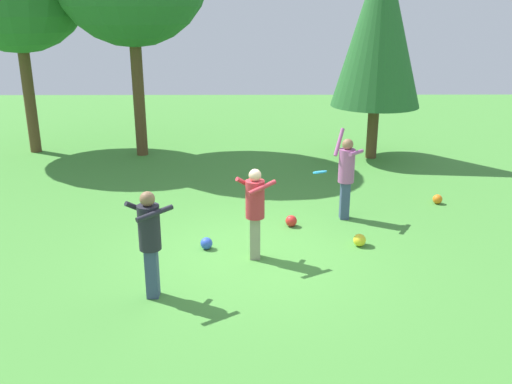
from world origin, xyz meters
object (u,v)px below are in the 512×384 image
at_px(person_catcher, 255,206).
at_px(ball_orange, 437,199).
at_px(ball_red, 291,221).
at_px(ball_yellow, 360,240).
at_px(ball_blue, 206,243).
at_px(person_thrower, 346,171).
at_px(tree_right, 380,25).
at_px(frisbee, 320,172).
at_px(person_bystander, 150,235).

xyz_separation_m(person_catcher, ball_orange, (4.28, 2.90, -0.89)).
bearing_deg(ball_red, ball_yellow, -39.29).
distance_m(ball_yellow, ball_orange, 3.31).
xyz_separation_m(person_catcher, ball_yellow, (2.01, 0.50, -0.88)).
bearing_deg(ball_blue, person_thrower, 29.01).
distance_m(ball_red, tree_right, 7.32).
height_order(person_catcher, frisbee, person_catcher).
relative_size(person_catcher, tree_right, 0.27).
bearing_deg(ball_orange, ball_red, -158.54).
xyz_separation_m(ball_yellow, ball_red, (-1.24, 1.02, -0.00)).
bearing_deg(person_thrower, ball_red, -34.60).
distance_m(person_bystander, frisbee, 3.73).
distance_m(person_thrower, ball_orange, 2.69).
height_order(person_thrower, ball_red, person_thrower).
bearing_deg(ball_orange, ball_yellow, -133.51).
height_order(frisbee, tree_right, tree_right).
bearing_deg(person_thrower, person_catcher, -10.45).
distance_m(ball_red, ball_orange, 3.78).
bearing_deg(person_thrower, ball_yellow, 36.41).
xyz_separation_m(person_thrower, tree_right, (1.65, 5.14, 2.82)).
bearing_deg(ball_orange, person_thrower, -158.48).
relative_size(person_catcher, person_bystander, 0.97).
height_order(frisbee, ball_red, frisbee).
bearing_deg(ball_yellow, person_catcher, -165.92).
bearing_deg(person_catcher, person_thrower, 8.22).
relative_size(frisbee, ball_orange, 1.67).
distance_m(frisbee, ball_yellow, 1.51).
distance_m(person_bystander, ball_blue, 2.14).
height_order(person_catcher, ball_blue, person_catcher).
relative_size(person_thrower, frisbee, 5.30).
height_order(person_catcher, person_bystander, person_bystander).
relative_size(person_bystander, frisbee, 4.74).
bearing_deg(tree_right, frisbee, -110.81).
relative_size(ball_red, tree_right, 0.04).
bearing_deg(ball_orange, person_bystander, -143.90).
xyz_separation_m(person_catcher, tree_right, (3.60, 7.12, 2.88)).
xyz_separation_m(person_catcher, frisbee, (1.25, 0.95, 0.35)).
bearing_deg(ball_red, ball_blue, -146.19).
distance_m(person_catcher, frisbee, 1.61).
xyz_separation_m(person_catcher, ball_red, (0.77, 1.52, -0.88)).
relative_size(person_catcher, ball_yellow, 6.94).
bearing_deg(ball_yellow, ball_blue, -177.80).
distance_m(person_thrower, tree_right, 6.09).
relative_size(frisbee, ball_yellow, 1.52).
xyz_separation_m(frisbee, ball_red, (-0.49, 0.57, -1.23)).
xyz_separation_m(person_thrower, person_bystander, (-3.57, -3.38, -0.02)).
distance_m(frisbee, ball_blue, 2.56).
height_order(person_catcher, ball_orange, person_catcher).
height_order(ball_red, tree_right, tree_right).
relative_size(frisbee, tree_right, 0.06).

